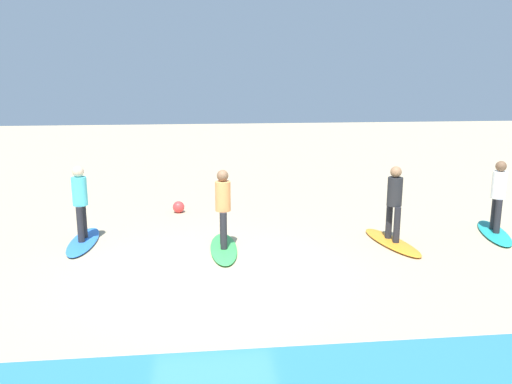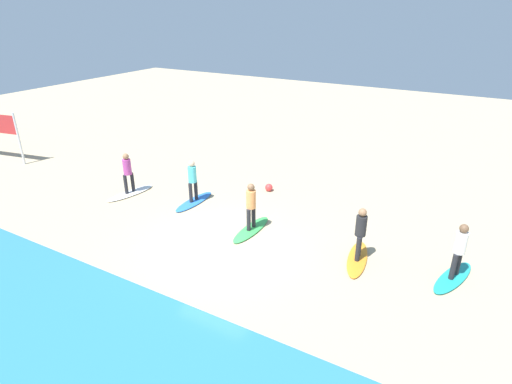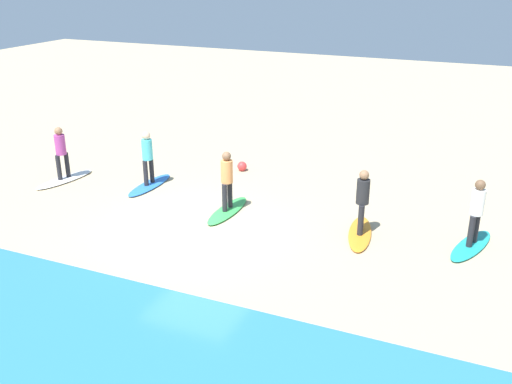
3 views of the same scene
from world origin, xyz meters
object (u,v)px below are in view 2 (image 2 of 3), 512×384
object	(u,v)px
surfer_blue	(192,178)
beach_ball	(269,187)
surfer_green	(251,203)
surfboard_green	(251,229)
surfer_teal	(460,247)
surfboard_white	(131,193)
surfboard_teal	(453,277)
surfer_white	(127,170)
surfboard_blue	(194,201)
surfer_orange	(361,230)
surfboard_orange	(357,259)

from	to	relation	value
surfer_blue	beach_ball	distance (m)	3.26
surfer_green	beach_ball	bearing A→B (deg)	-72.06
surfboard_green	surfer_green	world-z (taller)	surfer_green
surfer_teal	surfboard_white	distance (m)	12.11
surfboard_teal	surfboard_green	size ratio (longest dim) A/B	1.00
surfer_teal	beach_ball	bearing A→B (deg)	-20.86
surfer_teal	surfer_white	world-z (taller)	same
surfboard_blue	surfer_orange	bearing A→B (deg)	83.89
surfer_green	beach_ball	world-z (taller)	surfer_green
surfer_blue	surfer_white	xyz separation A→B (m)	(2.72, 0.64, 0.00)
surfer_orange	surfboard_green	distance (m)	3.82
surfer_green	surfboard_white	xyz separation A→B (m)	(5.77, -0.17, -0.99)
surfboard_white	surfboard_blue	bearing A→B (deg)	113.73
surfer_orange	surfboard_green	bearing A→B (deg)	0.28
surfboard_teal	surfer_teal	distance (m)	0.99
surfer_orange	surfboard_white	bearing A→B (deg)	-0.92
surfboard_green	surfer_orange	bearing A→B (deg)	90.90
surfer_white	surfboard_white	bearing A→B (deg)	0.00
surfboard_blue	surfer_green	bearing A→B (deg)	75.72
beach_ball	surfer_blue	bearing A→B (deg)	50.40
surfboard_teal	surfer_white	size ratio (longest dim) A/B	1.28
surfboard_green	surfboard_blue	size ratio (longest dim) A/B	1.00
surfboard_green	surfboard_orange	bearing A→B (deg)	90.90
surfboard_teal	surfboard_blue	xyz separation A→B (m)	(9.35, -0.38, 0.00)
surfer_teal	surfboard_green	xyz separation A→B (m)	(6.30, 0.43, -0.99)
surfer_white	surfer_blue	bearing A→B (deg)	-166.81
surfer_green	surfer_white	size ratio (longest dim) A/B	1.00
surfboard_orange	surfboard_blue	distance (m)	6.78
beach_ball	surfer_green	bearing A→B (deg)	107.94
surfboard_blue	surfboard_white	xyz separation A→B (m)	(2.72, 0.64, 0.00)
surfer_teal	beach_ball	size ratio (longest dim) A/B	5.23
surfboard_blue	surfer_blue	distance (m)	0.99
surfer_teal	surfer_green	world-z (taller)	same
surfboard_green	surfboard_blue	distance (m)	3.15
surfer_orange	surfer_blue	distance (m)	6.78
surfer_blue	surfer_white	bearing A→B (deg)	13.19
surfboard_orange	surfboard_blue	xyz separation A→B (m)	(6.73, -0.79, 0.00)
surfboard_teal	surfboard_orange	size ratio (longest dim) A/B	1.00
surfer_teal	surfboard_orange	size ratio (longest dim) A/B	0.78
surfboard_orange	surfboard_blue	size ratio (longest dim) A/B	1.00
surfboard_orange	surfboard_green	xyz separation A→B (m)	(3.69, 0.02, 0.00)
surfboard_green	surfer_green	xyz separation A→B (m)	(0.00, 0.00, 0.99)
surfboard_orange	surfer_teal	bearing A→B (deg)	88.26
surfer_orange	surfboard_white	world-z (taller)	surfer_orange
surfboard_teal	surfer_orange	bearing A→B (deg)	-64.71
surfer_blue	surfer_green	bearing A→B (deg)	165.14
surfer_blue	surfer_white	distance (m)	2.80
surfboard_orange	surfer_blue	world-z (taller)	surfer_blue
surfer_white	surfboard_green	bearing A→B (deg)	178.32
surfer_white	beach_ball	bearing A→B (deg)	-147.09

